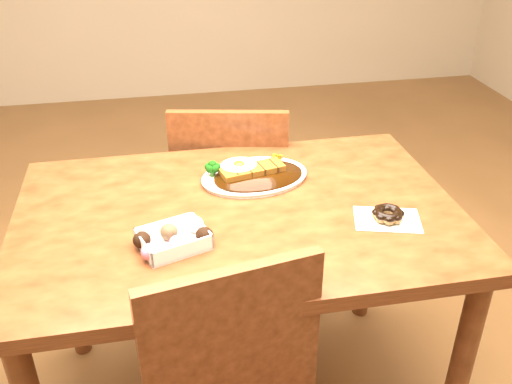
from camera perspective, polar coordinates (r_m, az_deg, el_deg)
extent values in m
cube|color=#49210E|center=(1.56, -1.73, -2.41)|extent=(1.20, 0.80, 0.04)
cylinder|color=#49210E|center=(1.71, 19.55, -17.17)|extent=(0.06, 0.06, 0.71)
cylinder|color=#49210E|center=(2.07, -18.27, -7.68)|extent=(0.06, 0.06, 0.71)
cylinder|color=#49210E|center=(2.17, 11.15, -4.59)|extent=(0.06, 0.06, 0.71)
cube|color=#49210E|center=(2.23, -2.32, -0.67)|extent=(0.50, 0.50, 0.04)
cylinder|color=#49210E|center=(2.49, 1.88, -3.16)|extent=(0.04, 0.04, 0.41)
cylinder|color=#49210E|center=(2.51, -5.93, -3.10)|extent=(0.04, 0.04, 0.41)
cylinder|color=#49210E|center=(2.21, 2.03, -7.96)|extent=(0.04, 0.04, 0.41)
cylinder|color=#49210E|center=(2.23, -6.82, -7.85)|extent=(0.04, 0.04, 0.41)
cube|color=#49210E|center=(1.95, -2.73, 2.58)|extent=(0.40, 0.11, 0.40)
cube|color=#49210E|center=(1.27, -2.33, -14.99)|extent=(0.40, 0.10, 0.40)
ellipsoid|color=white|center=(1.70, -0.13, 1.52)|extent=(0.35, 0.27, 0.01)
ellipsoid|color=black|center=(1.68, 0.24, 1.59)|extent=(0.29, 0.23, 0.01)
cube|color=#6B380C|center=(1.69, -0.38, 2.17)|extent=(0.20, 0.11, 0.02)
ellipsoid|color=white|center=(1.69, -1.71, 2.73)|extent=(0.12, 0.11, 0.01)
ellipsoid|color=#FFB214|center=(1.69, -1.71, 2.76)|extent=(0.04, 0.04, 0.02)
cube|color=white|center=(1.41, -8.25, -4.66)|extent=(0.19, 0.17, 0.04)
ellipsoid|color=pink|center=(1.37, -10.55, -5.90)|extent=(0.04, 0.04, 0.04)
ellipsoid|color=pink|center=(1.38, -7.82, -5.11)|extent=(0.04, 0.04, 0.04)
ellipsoid|color=black|center=(1.41, -5.17, -4.33)|extent=(0.04, 0.04, 0.04)
ellipsoid|color=black|center=(1.41, -11.35, -4.72)|extent=(0.04, 0.04, 0.04)
ellipsoid|color=black|center=(1.43, -8.69, -3.97)|extent=(0.04, 0.04, 0.04)
ellipsoid|color=beige|center=(1.45, -6.11, -3.23)|extent=(0.04, 0.04, 0.04)
cube|color=silver|center=(1.54, 12.99, -2.69)|extent=(0.20, 0.16, 0.00)
torus|color=olive|center=(1.54, 13.05, -2.22)|extent=(0.10, 0.10, 0.03)
torus|color=black|center=(1.53, 13.08, -1.98)|extent=(0.09, 0.09, 0.02)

